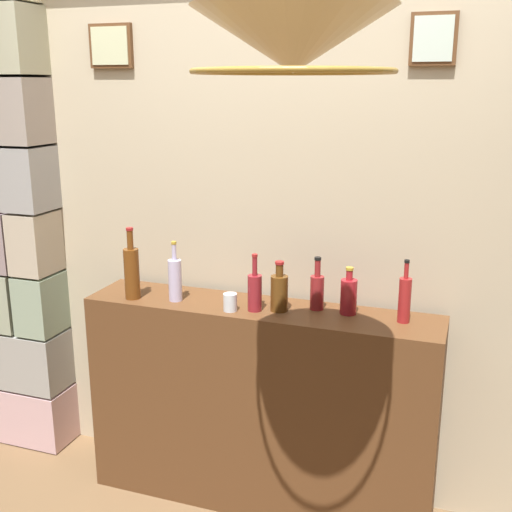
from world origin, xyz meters
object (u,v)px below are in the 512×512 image
Objects in this scene: liquor_bottle_vodka at (279,291)px; liquor_bottle_scotch at (405,299)px; liquor_bottle_brandy at (175,279)px; glass_tumbler_rocks at (230,302)px; liquor_bottle_whiskey at (132,271)px; liquor_bottle_rum at (317,290)px; liquor_bottle_port at (349,295)px; liquor_bottle_amaro at (255,291)px; pendant_lamp at (293,43)px.

liquor_bottle_scotch reaches higher than liquor_bottle_vodka.
liquor_bottle_brandy is 3.56× the size of glass_tumbler_rocks.
liquor_bottle_whiskey is at bearing -169.02° from liquor_bottle_brandy.
liquor_bottle_whiskey is at bearing -170.65° from liquor_bottle_rum.
liquor_bottle_rum reaches higher than liquor_bottle_port.
liquor_bottle_vodka is at bearing 19.76° from glass_tumbler_rocks.
liquor_bottle_rum is at bearing 175.28° from liquor_bottle_port.
liquor_bottle_brandy is 1.09× the size of liquor_bottle_amaro.
glass_tumbler_rocks is (-0.20, -0.07, -0.05)m from liquor_bottle_vodka.
liquor_bottle_amaro is at bearing -1.13° from liquor_bottle_brandy.
liquor_bottle_whiskey is 0.58× the size of pendant_lamp.
liquor_bottle_amaro is 0.12m from glass_tumbler_rocks.
liquor_bottle_vodka is 0.17m from liquor_bottle_rum.
liquor_bottle_whiskey is (-0.85, -0.14, 0.04)m from liquor_bottle_rum.
liquor_bottle_scotch is 0.38m from liquor_bottle_rum.
liquor_bottle_whiskey is at bearing 144.76° from pendant_lamp.
liquor_bottle_amaro is (-0.64, -0.07, -0.01)m from liquor_bottle_scotch.
liquor_bottle_rum is 0.41× the size of pendant_lamp.
liquor_bottle_amaro is 1.23× the size of liquor_bottle_port.
liquor_bottle_vodka is 2.86× the size of glass_tumbler_rocks.
glass_tumbler_rocks is at bearing -171.25° from liquor_bottle_scotch.
liquor_bottle_amaro is 3.28× the size of glass_tumbler_rocks.
liquor_bottle_port is at bearing 7.34° from liquor_bottle_whiskey.
liquor_bottle_whiskey is 0.50m from glass_tumbler_rocks.
liquor_bottle_vodka is 0.11m from liquor_bottle_amaro.
liquor_bottle_scotch is at bearing -4.96° from liquor_bottle_rum.
liquor_bottle_brandy is 0.65m from liquor_bottle_rum.
glass_tumbler_rocks is 1.32m from pendant_lamp.
liquor_bottle_whiskey reaches higher than glass_tumbler_rocks.
liquor_bottle_scotch is 1.03m from liquor_bottle_brandy.
liquor_bottle_rum is at bearing 9.35° from liquor_bottle_whiskey.
liquor_bottle_rum is 3.04× the size of glass_tumbler_rocks.
liquor_bottle_rum reaches higher than liquor_bottle_vodka.
liquor_bottle_amaro is 0.59m from liquor_bottle_whiskey.
liquor_bottle_scotch is (0.53, 0.04, 0.01)m from liquor_bottle_vodka.
liquor_bottle_vodka is 0.30m from liquor_bottle_port.
liquor_bottle_brandy is 0.30m from glass_tumbler_rocks.
liquor_bottle_port is (0.14, -0.01, -0.00)m from liquor_bottle_rum.
liquor_bottle_rum is at bearing 8.84° from liquor_bottle_brandy.
liquor_bottle_vodka is 0.54m from liquor_bottle_scotch.
liquor_bottle_amaro reaches higher than liquor_bottle_vodka.
liquor_bottle_vodka is at bearing -154.08° from liquor_bottle_rum.
liquor_bottle_amaro reaches higher than liquor_bottle_port.
glass_tumbler_rocks is (0.29, -0.05, -0.06)m from liquor_bottle_brandy.
liquor_bottle_vodka is 0.80× the size of liquor_bottle_brandy.
liquor_bottle_brandy reaches higher than liquor_bottle_scotch.
pendant_lamp is (0.26, -0.74, 0.99)m from liquor_bottle_vodka.
liquor_bottle_vodka is 0.94× the size of liquor_bottle_rum.
glass_tumbler_rocks is (-0.10, -0.04, -0.05)m from liquor_bottle_amaro.
liquor_bottle_port is at bearing -4.72° from liquor_bottle_rum.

